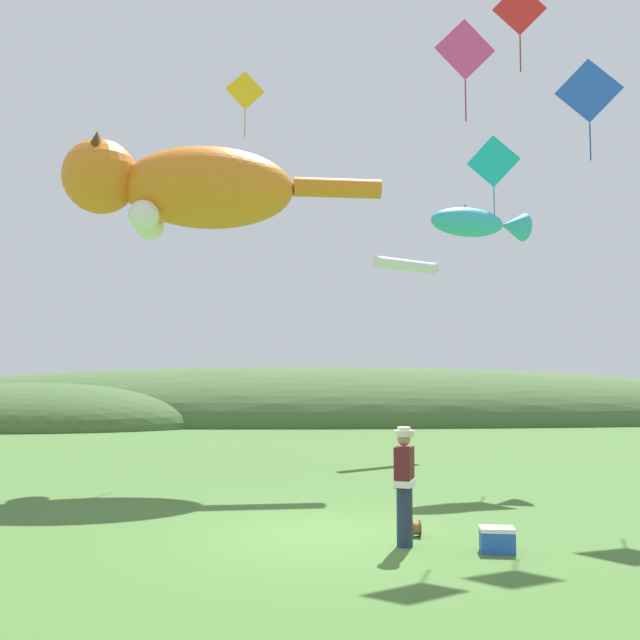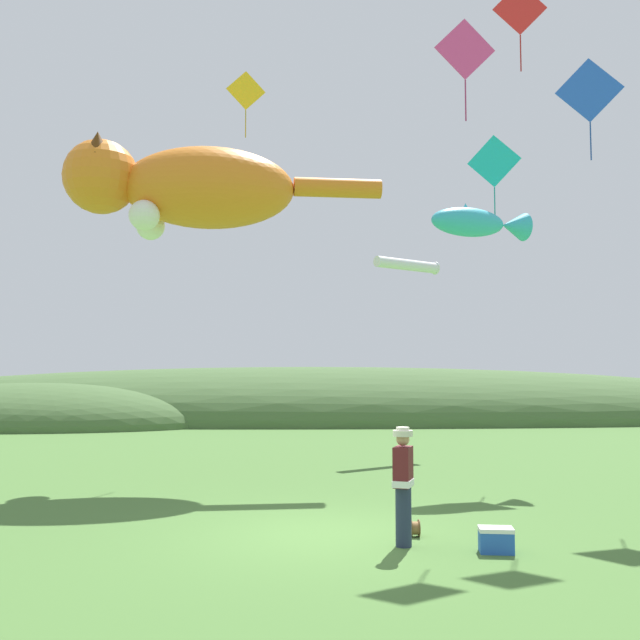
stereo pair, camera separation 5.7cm
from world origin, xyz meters
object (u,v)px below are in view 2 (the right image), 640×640
Objects in this scene: kite_giant_cat at (186,188)px; kite_diamond_blue at (589,91)px; kite_tube_streamer at (408,265)px; picnic_cooler at (496,540)px; kite_diamond_pink at (465,50)px; kite_diamond_teal at (494,162)px; kite_diamond_red at (520,9)px; kite_fish_windsock at (478,223)px; kite_diamond_gold at (246,91)px; kite_spool at (415,528)px; festival_attendant at (403,482)px.

kite_diamond_blue is (9.77, -2.44, 1.72)m from kite_giant_cat.
kite_giant_cat is 3.46× the size of kite_tube_streamer.
picnic_cooler is at bearing -124.61° from kite_diamond_blue.
kite_tube_streamer is 9.36m from kite_diamond_pink.
kite_diamond_red is (-0.14, -3.05, 2.80)m from kite_diamond_teal.
kite_tube_streamer is 0.99× the size of kite_diamond_blue.
kite_diamond_pink is (-1.05, -3.31, 3.04)m from kite_fish_windsock.
kite_spool is at bearing -71.24° from kite_diamond_gold.
kite_fish_windsock is 1.20× the size of kite_diamond_teal.
kite_fish_windsock is at bearing 113.06° from kite_diamond_red.
kite_fish_windsock is 1.18× the size of kite_diamond_blue.
kite_fish_windsock reaches higher than festival_attendant.
kite_fish_windsock is 5.15m from kite_diamond_red.
kite_tube_streamer is at bearing 82.00° from kite_spool.
kite_diamond_pink is at bearing -90.15° from kite_tube_streamer.
picnic_cooler is 9.93m from kite_fish_windsock.
kite_fish_windsock is 1.32× the size of kite_diamond_gold.
kite_diamond_red is at bearing -76.36° from kite_tube_streamer.
kite_diamond_blue is 1.02× the size of kite_diamond_teal.
kite_diamond_blue reaches higher than kite_tube_streamer.
picnic_cooler is 0.22× the size of kite_diamond_teal.
festival_attendant is at bearing -113.13° from kite_spool.
festival_attendant reaches higher than kite_spool.
kite_diamond_teal is at bearing 66.02° from kite_spool.
kite_tube_streamer is at bearing 81.20° from festival_attendant.
kite_fish_windsock is at bearing 67.40° from festival_attendant.
kite_diamond_pink is (1.93, 3.83, 8.51)m from festival_attendant.
kite_diamond_blue is 1.09× the size of kite_diamond_pink.
festival_attendant is at bearing -73.45° from kite_diamond_gold.
festival_attendant is at bearing -113.92° from kite_diamond_teal.
kite_fish_windsock is 1.31× the size of kite_diamond_red.
kite_diamond_pink reaches higher than kite_spool.
kite_tube_streamer is 7.68m from kite_diamond_gold.
kite_diamond_teal is at bearing 111.96° from kite_diamond_blue.
kite_diamond_gold reaches higher than kite_diamond_red.
kite_diamond_gold is at bearing 125.17° from kite_diamond_pink.
kite_giant_cat is 5.67m from kite_diamond_gold.
kite_diamond_pink reaches higher than kite_tube_streamer.
kite_giant_cat is 9.37m from kite_diamond_red.
kite_fish_windsock is at bearing -33.56° from kite_diamond_gold.
kite_diamond_gold reaches higher than kite_tube_streamer.
kite_tube_streamer is at bearing 36.90° from kite_giant_cat.
festival_attendant is 15.90m from kite_diamond_gold.
kite_diamond_gold is 0.99× the size of kite_diamond_red.
kite_diamond_gold is (-4.66, 11.74, 11.38)m from picnic_cooler.
kite_spool is at bearing -117.35° from kite_diamond_pink.
kite_tube_streamer is (0.66, 12.97, 5.97)m from picnic_cooler.
picnic_cooler is at bearing -111.83° from kite_diamond_red.
kite_diamond_red is at bearing -66.94° from kite_fish_windsock.
kite_diamond_teal is (-1.35, 3.36, -0.69)m from kite_diamond_blue.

